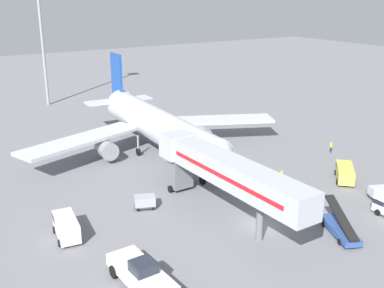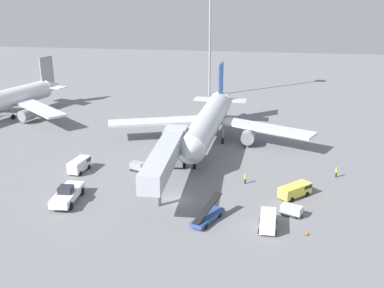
{
  "view_description": "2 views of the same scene",
  "coord_description": "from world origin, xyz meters",
  "px_view_note": "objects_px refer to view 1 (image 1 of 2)",
  "views": [
    {
      "loc": [
        -28.68,
        -32.53,
        22.77
      ],
      "look_at": [
        2.96,
        17.5,
        3.39
      ],
      "focal_mm": 43.98,
      "sensor_mm": 36.0,
      "label": 1
    },
    {
      "loc": [
        11.82,
        -60.85,
        29.57
      ],
      "look_at": [
        0.29,
        14.43,
        3.5
      ],
      "focal_mm": 44.99,
      "sensor_mm": 36.0,
      "label": 2
    }
  ],
  "objects_px": {
    "airplane_at_gate": "(156,125)",
    "baggage_cart_far_center": "(382,192)",
    "belt_loader_truck": "(340,228)",
    "baggage_cart_outer_left": "(145,201)",
    "service_van_near_center": "(345,172)",
    "ground_crew_worker_foreground": "(281,176)",
    "ground_crew_worker_midground": "(331,147)",
    "jet_bridge": "(221,170)",
    "service_van_mid_left": "(66,226)",
    "pushback_tug": "(142,274)"
  },
  "relations": [
    {
      "from": "ground_crew_worker_foreground",
      "to": "baggage_cart_outer_left",
      "type": "bearing_deg",
      "value": 171.61
    },
    {
      "from": "airplane_at_gate",
      "to": "belt_loader_truck",
      "type": "xyz_separation_m",
      "value": [
        3.64,
        -30.94,
        -3.58
      ]
    },
    {
      "from": "ground_crew_worker_midground",
      "to": "jet_bridge",
      "type": "bearing_deg",
      "value": -163.09
    },
    {
      "from": "baggage_cart_outer_left",
      "to": "ground_crew_worker_foreground",
      "type": "height_order",
      "value": "ground_crew_worker_foreground"
    },
    {
      "from": "service_van_near_center",
      "to": "jet_bridge",
      "type": "bearing_deg",
      "value": 178.54
    },
    {
      "from": "jet_bridge",
      "to": "belt_loader_truck",
      "type": "bearing_deg",
      "value": -53.23
    },
    {
      "from": "belt_loader_truck",
      "to": "baggage_cart_outer_left",
      "type": "height_order",
      "value": "belt_loader_truck"
    },
    {
      "from": "airplane_at_gate",
      "to": "baggage_cart_far_center",
      "type": "height_order",
      "value": "airplane_at_gate"
    },
    {
      "from": "jet_bridge",
      "to": "belt_loader_truck",
      "type": "xyz_separation_m",
      "value": [
        7.34,
        -9.82,
        -4.42
      ]
    },
    {
      "from": "service_van_near_center",
      "to": "baggage_cart_far_center",
      "type": "distance_m",
      "value": 6.12
    },
    {
      "from": "baggage_cart_far_center",
      "to": "airplane_at_gate",
      "type": "bearing_deg",
      "value": 117.5
    },
    {
      "from": "baggage_cart_outer_left",
      "to": "airplane_at_gate",
      "type": "bearing_deg",
      "value": 57.75
    },
    {
      "from": "jet_bridge",
      "to": "ground_crew_worker_foreground",
      "type": "xyz_separation_m",
      "value": [
        11.55,
        3.08,
        -4.26
      ]
    },
    {
      "from": "pushback_tug",
      "to": "ground_crew_worker_midground",
      "type": "bearing_deg",
      "value": 21.18
    },
    {
      "from": "pushback_tug",
      "to": "ground_crew_worker_midground",
      "type": "relative_size",
      "value": 4.55
    },
    {
      "from": "airplane_at_gate",
      "to": "baggage_cart_far_center",
      "type": "bearing_deg",
      "value": -62.5
    },
    {
      "from": "belt_loader_truck",
      "to": "service_van_near_center",
      "type": "bearing_deg",
      "value": 38.87
    },
    {
      "from": "baggage_cart_outer_left",
      "to": "baggage_cart_far_center",
      "type": "distance_m",
      "value": 27.05
    },
    {
      "from": "airplane_at_gate",
      "to": "baggage_cart_outer_left",
      "type": "xyz_separation_m",
      "value": [
        -9.75,
        -15.44,
        -3.52
      ]
    },
    {
      "from": "ground_crew_worker_foreground",
      "to": "ground_crew_worker_midground",
      "type": "xyz_separation_m",
      "value": [
        14.1,
        4.72,
        -0.02
      ]
    },
    {
      "from": "airplane_at_gate",
      "to": "baggage_cart_far_center",
      "type": "distance_m",
      "value": 31.38
    },
    {
      "from": "belt_loader_truck",
      "to": "ground_crew_worker_foreground",
      "type": "distance_m",
      "value": 13.57
    },
    {
      "from": "service_van_near_center",
      "to": "pushback_tug",
      "type": "bearing_deg",
      "value": -168.21
    },
    {
      "from": "pushback_tug",
      "to": "baggage_cart_far_center",
      "type": "distance_m",
      "value": 30.9
    },
    {
      "from": "service_van_near_center",
      "to": "ground_crew_worker_foreground",
      "type": "height_order",
      "value": "service_van_near_center"
    },
    {
      "from": "baggage_cart_outer_left",
      "to": "ground_crew_worker_foreground",
      "type": "bearing_deg",
      "value": -8.39
    },
    {
      "from": "airplane_at_gate",
      "to": "ground_crew_worker_midground",
      "type": "xyz_separation_m",
      "value": [
        21.95,
        -13.32,
        -3.44
      ]
    },
    {
      "from": "baggage_cart_outer_left",
      "to": "service_van_mid_left",
      "type": "bearing_deg",
      "value": -170.4
    },
    {
      "from": "airplane_at_gate",
      "to": "service_van_near_center",
      "type": "relative_size",
      "value": 7.99
    },
    {
      "from": "airplane_at_gate",
      "to": "ground_crew_worker_midground",
      "type": "bearing_deg",
      "value": -31.25
    },
    {
      "from": "airplane_at_gate",
      "to": "ground_crew_worker_foreground",
      "type": "xyz_separation_m",
      "value": [
        7.85,
        -18.04,
        -3.42
      ]
    },
    {
      "from": "service_van_mid_left",
      "to": "service_van_near_center",
      "type": "bearing_deg",
      "value": -7.63
    },
    {
      "from": "service_van_mid_left",
      "to": "ground_crew_worker_midground",
      "type": "bearing_deg",
      "value": 5.15
    },
    {
      "from": "jet_bridge",
      "to": "baggage_cart_far_center",
      "type": "height_order",
      "value": "jet_bridge"
    },
    {
      "from": "baggage_cart_far_center",
      "to": "ground_crew_worker_foreground",
      "type": "bearing_deg",
      "value": 124.24
    },
    {
      "from": "airplane_at_gate",
      "to": "service_van_mid_left",
      "type": "bearing_deg",
      "value": -138.2
    },
    {
      "from": "ground_crew_worker_foreground",
      "to": "ground_crew_worker_midground",
      "type": "height_order",
      "value": "ground_crew_worker_foreground"
    },
    {
      "from": "jet_bridge",
      "to": "ground_crew_worker_foreground",
      "type": "bearing_deg",
      "value": 14.92
    },
    {
      "from": "airplane_at_gate",
      "to": "service_van_near_center",
      "type": "bearing_deg",
      "value": -54.84
    },
    {
      "from": "jet_bridge",
      "to": "ground_crew_worker_foreground",
      "type": "distance_m",
      "value": 12.69
    },
    {
      "from": "service_van_near_center",
      "to": "service_van_mid_left",
      "type": "bearing_deg",
      "value": 172.37
    },
    {
      "from": "pushback_tug",
      "to": "baggage_cart_outer_left",
      "type": "distance_m",
      "value": 14.46
    },
    {
      "from": "baggage_cart_outer_left",
      "to": "baggage_cart_far_center",
      "type": "xyz_separation_m",
      "value": [
        24.14,
        -12.21,
        -0.01
      ]
    },
    {
      "from": "baggage_cart_far_center",
      "to": "ground_crew_worker_foreground",
      "type": "xyz_separation_m",
      "value": [
        -6.55,
        9.62,
        0.11
      ]
    },
    {
      "from": "pushback_tug",
      "to": "jet_bridge",
      "type": "bearing_deg",
      "value": 29.04
    },
    {
      "from": "belt_loader_truck",
      "to": "service_van_near_center",
      "type": "relative_size",
      "value": 1.23
    },
    {
      "from": "belt_loader_truck",
      "to": "baggage_cart_outer_left",
      "type": "bearing_deg",
      "value": 130.82
    },
    {
      "from": "jet_bridge",
      "to": "baggage_cart_outer_left",
      "type": "bearing_deg",
      "value": 136.81
    },
    {
      "from": "pushback_tug",
      "to": "ground_crew_worker_midground",
      "type": "distance_m",
      "value": 41.23
    },
    {
      "from": "belt_loader_truck",
      "to": "ground_crew_worker_midground",
      "type": "bearing_deg",
      "value": 43.89
    }
  ]
}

